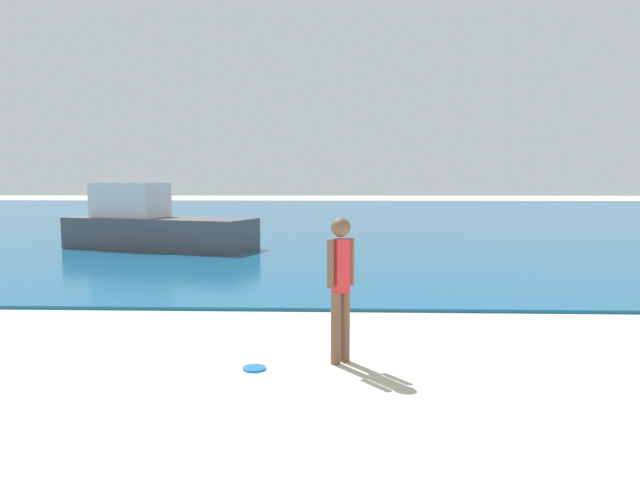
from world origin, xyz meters
TOP-DOWN VIEW (x-y plane):
  - water at (0.00, 40.45)m, footprint 160.00×60.00m
  - person_standing at (0.49, 7.77)m, footprint 0.32×0.29m
  - frisbee at (-0.48, 7.49)m, footprint 0.26×0.26m
  - boat_near at (-5.41, 19.12)m, footprint 6.32×3.67m

SIDE VIEW (x-z plane):
  - frisbee at x=-0.48m, z-range 0.00..0.03m
  - water at x=0.00m, z-range 0.00..0.06m
  - boat_near at x=-5.41m, z-range -0.26..1.79m
  - person_standing at x=0.49m, z-range 0.12..1.82m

